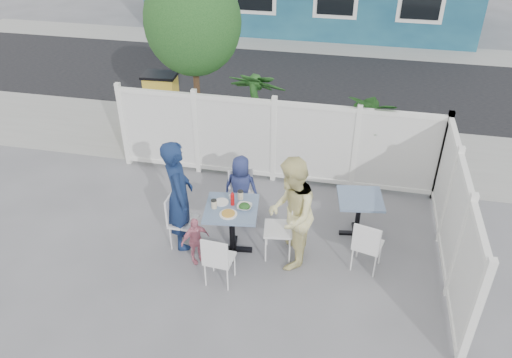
% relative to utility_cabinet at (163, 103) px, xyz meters
% --- Properties ---
extents(ground, '(80.00, 80.00, 0.00)m').
position_rel_utility_cabinet_xyz_m(ground, '(2.66, -4.00, -0.61)').
color(ground, slate).
extents(near_sidewalk, '(24.00, 2.60, 0.01)m').
position_rel_utility_cabinet_xyz_m(near_sidewalk, '(2.66, -0.20, -0.60)').
color(near_sidewalk, gray).
rests_on(near_sidewalk, ground).
extents(street, '(24.00, 5.00, 0.01)m').
position_rel_utility_cabinet_xyz_m(street, '(2.66, 3.50, -0.60)').
color(street, black).
rests_on(street, ground).
extents(far_sidewalk, '(24.00, 1.60, 0.01)m').
position_rel_utility_cabinet_xyz_m(far_sidewalk, '(2.66, 6.60, -0.60)').
color(far_sidewalk, gray).
rests_on(far_sidewalk, ground).
extents(fence_back, '(5.86, 0.08, 1.60)m').
position_rel_utility_cabinet_xyz_m(fence_back, '(2.76, -1.60, 0.18)').
color(fence_back, white).
rests_on(fence_back, ground).
extents(fence_right, '(0.08, 3.66, 1.60)m').
position_rel_utility_cabinet_xyz_m(fence_right, '(5.66, -3.40, 0.18)').
color(fence_right, white).
rests_on(fence_right, ground).
extents(tree, '(1.80, 1.62, 3.59)m').
position_rel_utility_cabinet_xyz_m(tree, '(1.06, -0.70, 1.98)').
color(tree, '#382316').
rests_on(tree, ground).
extents(utility_cabinet, '(0.68, 0.51, 1.22)m').
position_rel_utility_cabinet_xyz_m(utility_cabinet, '(0.00, 0.00, 0.00)').
color(utility_cabinet, gold).
rests_on(utility_cabinet, ground).
extents(potted_shrub_a, '(1.08, 1.08, 1.88)m').
position_rel_utility_cabinet_xyz_m(potted_shrub_a, '(2.32, -0.90, 0.33)').
color(potted_shrub_a, '#163F18').
rests_on(potted_shrub_a, ground).
extents(potted_shrub_b, '(1.95, 1.82, 1.77)m').
position_rel_utility_cabinet_xyz_m(potted_shrub_b, '(4.34, -1.00, 0.27)').
color(potted_shrub_b, '#163F18').
rests_on(potted_shrub_b, ground).
extents(main_table, '(0.86, 0.86, 0.81)m').
position_rel_utility_cabinet_xyz_m(main_table, '(2.52, -3.72, 0.02)').
color(main_table, slate).
rests_on(main_table, ground).
extents(spare_table, '(0.77, 0.77, 0.72)m').
position_rel_utility_cabinet_xyz_m(spare_table, '(4.36, -2.93, -0.05)').
color(spare_table, slate).
rests_on(spare_table, ground).
extents(chair_left, '(0.39, 0.40, 0.89)m').
position_rel_utility_cabinet_xyz_m(chair_left, '(1.68, -3.73, -0.09)').
color(chair_left, white).
rests_on(chair_left, ground).
extents(chair_right, '(0.48, 0.49, 0.96)m').
position_rel_utility_cabinet_xyz_m(chair_right, '(3.29, -3.64, -0.05)').
color(chair_right, white).
rests_on(chair_right, ground).
extents(chair_back, '(0.53, 0.52, 0.90)m').
position_rel_utility_cabinet_xyz_m(chair_back, '(2.47, -2.91, -0.09)').
color(chair_back, white).
rests_on(chair_back, ground).
extents(chair_near, '(0.41, 0.40, 0.84)m').
position_rel_utility_cabinet_xyz_m(chair_near, '(2.51, -4.47, -0.12)').
color(chair_near, white).
rests_on(chair_near, ground).
extents(chair_spare, '(0.47, 0.46, 0.86)m').
position_rel_utility_cabinet_xyz_m(chair_spare, '(4.50, -3.75, -0.11)').
color(chair_spare, white).
rests_on(chair_spare, ground).
extents(man, '(0.65, 0.77, 1.78)m').
position_rel_utility_cabinet_xyz_m(man, '(1.71, -3.70, 0.28)').
color(man, '#14254C').
rests_on(man, ground).
extents(woman, '(0.72, 0.89, 1.74)m').
position_rel_utility_cabinet_xyz_m(woman, '(3.40, -3.78, 0.26)').
color(woman, '#E9D650').
rests_on(woman, ground).
extents(boy, '(0.57, 0.37, 1.17)m').
position_rel_utility_cabinet_xyz_m(boy, '(2.46, -2.89, -0.02)').
color(boy, navy).
rests_on(boy, ground).
extents(toddler, '(0.45, 0.46, 0.78)m').
position_rel_utility_cabinet_xyz_m(toddler, '(2.05, -4.07, -0.22)').
color(toddler, pink).
rests_on(toddler, ground).
extents(plate_main, '(0.26, 0.26, 0.02)m').
position_rel_utility_cabinet_xyz_m(plate_main, '(2.52, -3.90, 0.21)').
color(plate_main, white).
rests_on(plate_main, main_table).
extents(plate_side, '(0.22, 0.22, 0.01)m').
position_rel_utility_cabinet_xyz_m(plate_side, '(2.34, -3.64, 0.21)').
color(plate_side, white).
rests_on(plate_side, main_table).
extents(salad_bowl, '(0.22, 0.22, 0.05)m').
position_rel_utility_cabinet_xyz_m(salad_bowl, '(2.71, -3.71, 0.23)').
color(salad_bowl, white).
rests_on(salad_bowl, main_table).
extents(coffee_cup_a, '(0.08, 0.08, 0.12)m').
position_rel_utility_cabinet_xyz_m(coffee_cup_a, '(2.28, -3.78, 0.26)').
color(coffee_cup_a, beige).
rests_on(coffee_cup_a, main_table).
extents(coffee_cup_b, '(0.08, 0.08, 0.13)m').
position_rel_utility_cabinet_xyz_m(coffee_cup_b, '(2.60, -3.48, 0.26)').
color(coffee_cup_b, beige).
rests_on(coffee_cup_b, main_table).
extents(ketchup_bottle, '(0.06, 0.06, 0.19)m').
position_rel_utility_cabinet_xyz_m(ketchup_bottle, '(2.52, -3.65, 0.29)').
color(ketchup_bottle, '#B90D0F').
rests_on(ketchup_bottle, main_table).
extents(salt_shaker, '(0.03, 0.03, 0.07)m').
position_rel_utility_cabinet_xyz_m(salt_shaker, '(2.44, -3.51, 0.24)').
color(salt_shaker, white).
rests_on(salt_shaker, main_table).
extents(pepper_shaker, '(0.03, 0.03, 0.07)m').
position_rel_utility_cabinet_xyz_m(pepper_shaker, '(2.47, -3.49, 0.24)').
color(pepper_shaker, black).
rests_on(pepper_shaker, main_table).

